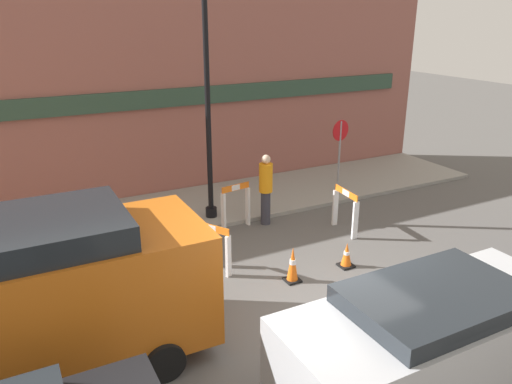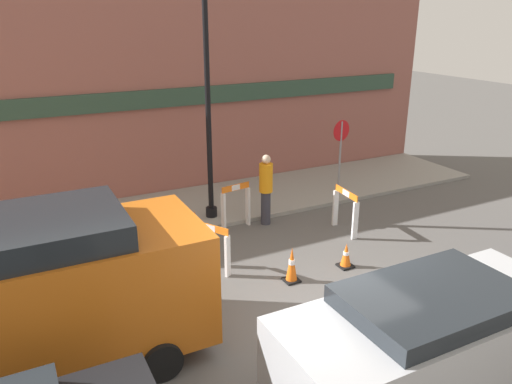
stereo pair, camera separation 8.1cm
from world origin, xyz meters
The scene contains 14 objects.
ground_plane centered at (0.00, 0.00, 0.00)m, with size 60.00×60.00×0.00m, color #565451.
sidewalk_slab centered at (0.00, 6.00, 0.05)m, with size 18.00×3.00×0.10m.
storefront_facade centered at (0.00, 7.57, 2.75)m, with size 18.00×0.22×5.50m.
streetlamp_post centered at (0.30, 5.09, 3.77)m, with size 0.44×0.44×5.75m.
stop_sign centered at (4.41, 5.32, 1.49)m, with size 0.60×0.11×2.06m.
barricade_0 centered at (2.88, 2.94, 0.59)m, with size 0.21×0.95×1.08m.
barricade_1 centered at (0.64, 4.35, 0.60)m, with size 0.79×0.26×1.13m.
barricade_2 centered at (-0.73, 2.61, 0.57)m, with size 0.57×0.84×1.04m.
traffic_cone_0 centered at (0.52, 1.49, 0.36)m, with size 0.30×0.30×0.74m.
traffic_cone_1 centered at (1.83, 1.49, 0.26)m, with size 0.30×0.30×0.54m.
traffic_cone_2 centered at (-0.46, 4.23, 0.34)m, with size 0.30×0.30×0.70m.
person_worker centered at (1.42, 4.25, 0.98)m, with size 0.45×0.45×1.80m.
parked_car_1 centered at (0.57, -1.96, 0.92)m, with size 4.33×1.86×1.62m.
work_van centered at (-4.12, 0.92, 1.32)m, with size 4.97×2.16×2.43m.
Camera 2 is at (-4.07, -5.94, 5.02)m, focal length 35.00 mm.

